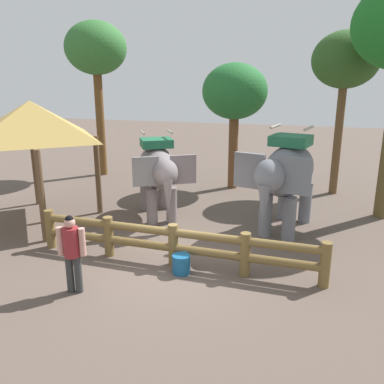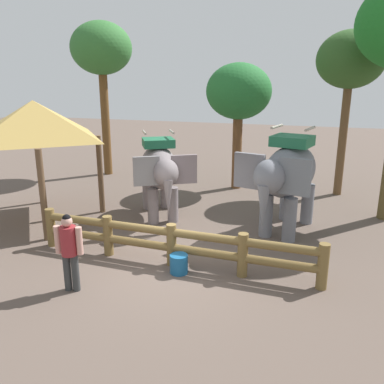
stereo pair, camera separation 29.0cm
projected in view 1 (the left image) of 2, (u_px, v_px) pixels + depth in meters
ground_plane at (173, 266)px, 9.93m from camera, size 60.00×60.00×0.00m
log_fence at (173, 242)px, 9.82m from camera, size 7.26×0.47×1.05m
elephant_near_left at (158, 170)px, 12.89m from camera, size 2.66×3.24×2.79m
elephant_center at (286, 174)px, 11.69m from camera, size 2.35×3.70×3.10m
tourist_woman_in_black at (72, 249)px, 8.47m from camera, size 0.61×0.38×1.73m
thatched_shelter at (31, 122)px, 12.18m from camera, size 3.92×3.92×3.76m
tree_far_left at (235, 93)px, 15.78m from camera, size 2.54×2.54×4.95m
tree_far_right at (345, 62)px, 14.66m from camera, size 2.41×2.41×6.04m
tree_deep_back at (96, 51)px, 17.53m from camera, size 2.66×2.66×6.73m
feed_bucket at (181, 264)px, 9.51m from camera, size 0.43×0.43×0.45m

